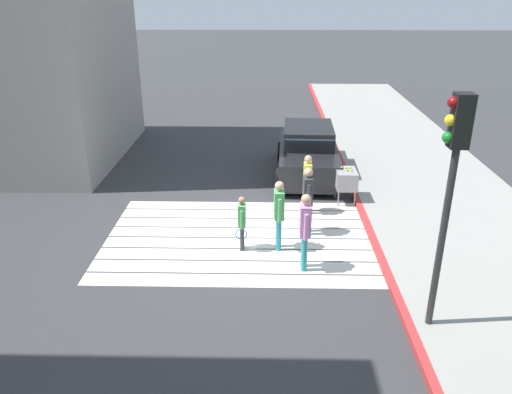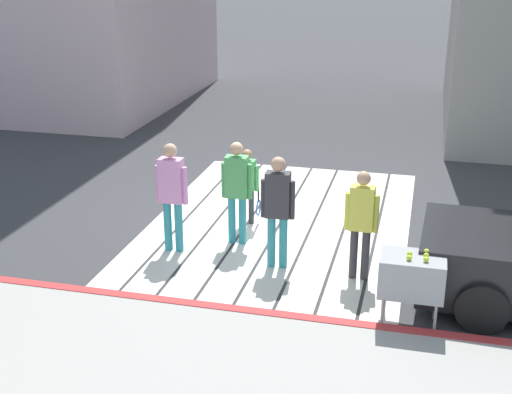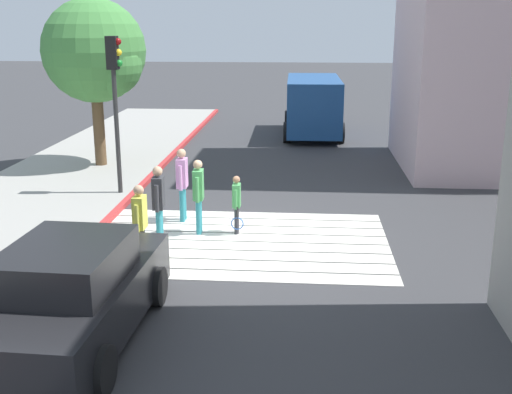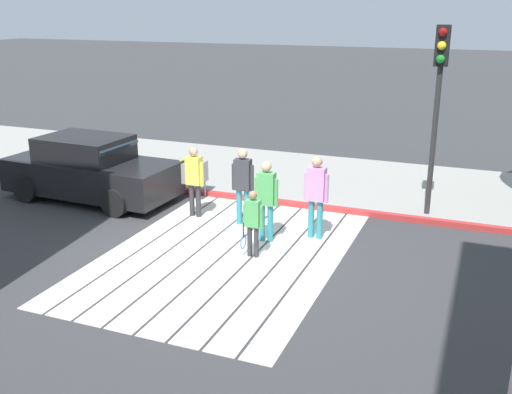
# 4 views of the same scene
# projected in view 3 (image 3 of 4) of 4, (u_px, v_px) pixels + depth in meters

# --- Properties ---
(ground_plane) EXTENTS (120.00, 120.00, 0.00)m
(ground_plane) POSITION_uv_depth(u_px,v_px,m) (240.00, 242.00, 13.78)
(ground_plane) COLOR #38383A
(crosswalk_stripes) EXTENTS (6.40, 4.35, 0.01)m
(crosswalk_stripes) POSITION_uv_depth(u_px,v_px,m) (240.00, 242.00, 13.77)
(crosswalk_stripes) COLOR silver
(crosswalk_stripes) RESTS_ON ground
(curb_painted) EXTENTS (0.16, 40.00, 0.13)m
(curb_painted) POSITION_uv_depth(u_px,v_px,m) (93.00, 235.00, 14.00)
(curb_painted) COLOR #BC3333
(curb_painted) RESTS_ON ground
(car_parked_near_curb) EXTENTS (2.12, 4.37, 1.57)m
(car_parked_near_curb) POSITION_uv_depth(u_px,v_px,m) (72.00, 295.00, 9.35)
(car_parked_near_curb) COLOR black
(car_parked_near_curb) RESTS_ON ground
(van_down_street) EXTENTS (2.43, 5.24, 2.35)m
(van_down_street) POSITION_uv_depth(u_px,v_px,m) (313.00, 105.00, 26.07)
(van_down_street) COLOR #1E4C8C
(van_down_street) RESTS_ON ground
(traffic_light_corner) EXTENTS (0.39, 0.28, 4.24)m
(traffic_light_corner) POSITION_uv_depth(u_px,v_px,m) (115.00, 84.00, 16.49)
(traffic_light_corner) COLOR #2D2D2D
(traffic_light_corner) RESTS_ON ground
(street_tree) EXTENTS (3.20, 3.20, 5.32)m
(street_tree) POSITION_uv_depth(u_px,v_px,m) (97.00, 54.00, 19.59)
(street_tree) COLOR brown
(street_tree) RESTS_ON ground
(tennis_ball_cart) EXTENTS (0.56, 0.80, 1.02)m
(tennis_ball_cart) POSITION_uv_depth(u_px,v_px,m) (69.00, 244.00, 11.60)
(tennis_ball_cart) COLOR #99999E
(tennis_ball_cart) RESTS_ON ground
(pedestrian_adult_lead) EXTENTS (0.23, 0.49, 1.69)m
(pedestrian_adult_lead) POSITION_uv_depth(u_px,v_px,m) (198.00, 191.00, 14.06)
(pedestrian_adult_lead) COLOR teal
(pedestrian_adult_lead) RESTS_ON ground
(pedestrian_adult_trailing) EXTENTS (0.22, 0.48, 1.63)m
(pedestrian_adult_trailing) POSITION_uv_depth(u_px,v_px,m) (140.00, 220.00, 12.18)
(pedestrian_adult_trailing) COLOR #333338
(pedestrian_adult_trailing) RESTS_ON ground
(pedestrian_adult_side) EXTENTS (0.24, 0.50, 1.72)m
(pedestrian_adult_side) POSITION_uv_depth(u_px,v_px,m) (159.00, 200.00, 13.33)
(pedestrian_adult_side) COLOR teal
(pedestrian_adult_side) RESTS_ON ground
(pedestrian_teen_behind) EXTENTS (0.22, 0.51, 1.75)m
(pedestrian_teen_behind) POSITION_uv_depth(u_px,v_px,m) (182.00, 179.00, 14.94)
(pedestrian_teen_behind) COLOR teal
(pedestrian_teen_behind) RESTS_ON ground
(pedestrian_child_with_racket) EXTENTS (0.28, 0.40, 1.33)m
(pedestrian_child_with_racket) POSITION_uv_depth(u_px,v_px,m) (237.00, 201.00, 14.11)
(pedestrian_child_with_racket) COLOR #333338
(pedestrian_child_with_racket) RESTS_ON ground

